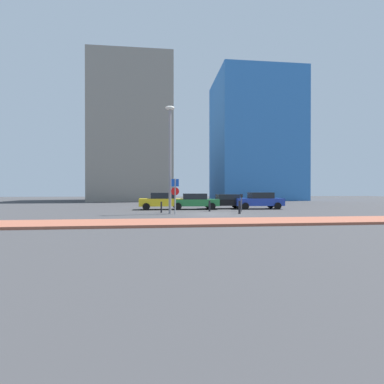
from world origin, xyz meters
name	(u,v)px	position (x,y,z in m)	size (l,w,h in m)	color
ground_plane	(213,214)	(0.00, 0.00, 0.00)	(120.00, 120.00, 0.00)	#38383A
sidewalk_brick	(232,222)	(0.00, -5.67, 0.07)	(40.00, 3.05, 0.14)	#93513D
parked_car_yellow	(162,201)	(-3.68, 5.43, 0.80)	(4.16, 2.08, 1.53)	gold
parked_car_green	(194,201)	(-0.70, 5.32, 0.76)	(4.54, 2.12, 1.46)	#237238
parked_car_black	(224,201)	(2.25, 5.89, 0.73)	(4.02, 2.11, 1.37)	black
parked_car_blue	(259,200)	(5.42, 5.23, 0.80)	(4.50, 2.17, 1.56)	#1E389E
parking_sign_post	(175,192)	(-2.75, 0.28, 1.64)	(0.60, 0.10, 2.62)	gray
parking_meter	(241,200)	(2.84, 2.23, 0.93)	(0.18, 0.14, 1.44)	#4C4C51
street_lamp	(170,151)	(-3.11, 0.66, 4.67)	(0.70, 0.36, 8.05)	gray
traffic_bollard_near	(239,207)	(2.03, -0.01, 0.49)	(0.17, 0.17, 0.98)	black
traffic_bollard_mid	(161,207)	(-3.76, 1.67, 0.43)	(0.13, 0.13, 0.87)	black
traffic_bollard_far	(210,206)	(0.23, 2.62, 0.45)	(0.15, 0.15, 0.90)	black
building_colorful_midrise	(254,139)	(13.77, 31.03, 11.43)	(14.64, 14.26, 22.86)	#3372BF
building_under_construction	(134,133)	(-8.35, 29.02, 11.63)	(13.06, 13.07, 23.26)	gray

